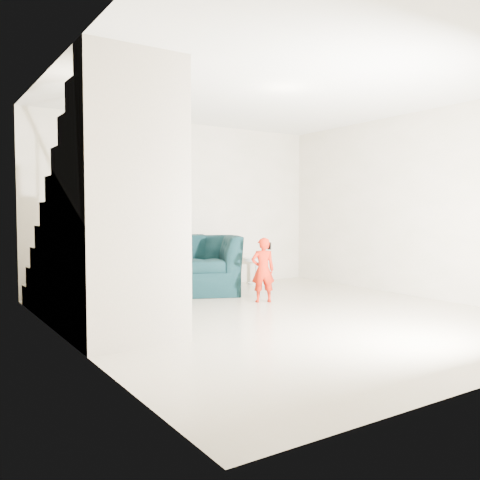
% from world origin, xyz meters
% --- Properties ---
extents(floor, '(5.50, 5.50, 0.00)m').
position_xyz_m(floor, '(0.00, 0.00, 0.00)').
color(floor, tan).
rests_on(floor, ground).
extents(ceiling, '(5.50, 5.50, 0.00)m').
position_xyz_m(ceiling, '(0.00, 0.00, 2.70)').
color(ceiling, silver).
rests_on(ceiling, back_wall).
extents(back_wall, '(5.00, 0.00, 5.00)m').
position_xyz_m(back_wall, '(0.00, 2.75, 1.35)').
color(back_wall, '#ADA88D').
rests_on(back_wall, floor).
extents(left_wall, '(0.00, 5.50, 5.50)m').
position_xyz_m(left_wall, '(-2.50, 0.00, 1.35)').
color(left_wall, '#ADA88D').
rests_on(left_wall, floor).
extents(right_wall, '(0.00, 5.50, 5.50)m').
position_xyz_m(right_wall, '(2.50, 0.00, 1.35)').
color(right_wall, '#ADA88D').
rests_on(right_wall, floor).
extents(armchair, '(1.73, 1.64, 0.88)m').
position_xyz_m(armchair, '(-0.07, 2.14, 0.44)').
color(armchair, black).
rests_on(armchair, floor).
extents(toddler, '(0.38, 0.32, 0.89)m').
position_xyz_m(toddler, '(0.32, 0.89, 0.45)').
color(toddler, '#94040A').
rests_on(toddler, floor).
extents(side_table, '(0.45, 0.45, 0.45)m').
position_xyz_m(side_table, '(1.26, 2.37, 0.31)').
color(side_table, silver).
rests_on(side_table, floor).
extents(staircase, '(1.02, 3.03, 3.62)m').
position_xyz_m(staircase, '(-2.00, 0.55, 0.95)').
color(staircase, '#ADA089').
rests_on(staircase, floor).
extents(cushion, '(0.42, 0.20, 0.42)m').
position_xyz_m(cushion, '(0.01, 2.39, 0.68)').
color(cushion, black).
rests_on(cushion, armchair).
extents(throw, '(0.04, 0.44, 0.50)m').
position_xyz_m(throw, '(-0.64, 2.11, 0.56)').
color(throw, black).
rests_on(throw, armchair).
extents(phone, '(0.03, 0.05, 0.10)m').
position_xyz_m(phone, '(0.41, 0.86, 0.78)').
color(phone, black).
rests_on(phone, toddler).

